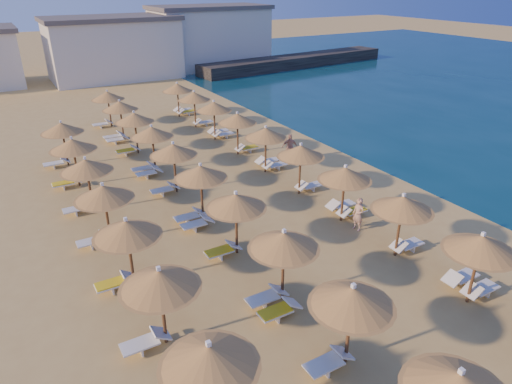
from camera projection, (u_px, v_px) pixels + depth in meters
ground at (301, 249)px, 21.08m from camera, size 220.00×220.00×0.00m
jetty at (296, 61)px, 64.28m from camera, size 30.25×6.95×1.50m
hotel_blocks at (108, 46)px, 56.48m from camera, size 47.21×11.15×8.10m
parasol_row_east at (301, 152)px, 25.42m from camera, size 2.71×40.47×3.09m
parasol_row_west at (201, 173)px, 22.67m from camera, size 2.71×40.47×3.09m
parasol_row_inland at (104, 193)px, 20.51m from camera, size 2.71×25.37×3.09m
loungers at (231, 206)px, 24.29m from camera, size 13.87×39.31×0.66m
beachgoer_c at (290, 147)px, 30.90m from camera, size 1.20×0.86×1.89m
beachgoer_a at (358, 214)px, 22.34m from camera, size 0.50×0.68×1.70m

